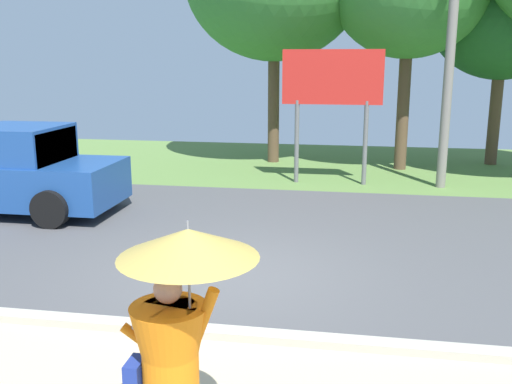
{
  "coord_description": "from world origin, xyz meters",
  "views": [
    {
      "loc": [
        1.8,
        -8.21,
        3.28
      ],
      "look_at": [
        0.24,
        1.0,
        1.1
      ],
      "focal_mm": 40.38,
      "sensor_mm": 36.0,
      "label": 1
    }
  ],
  "objects_px": {
    "utility_pole": "(452,27)",
    "roadside_billboard": "(332,87)",
    "monk_pedestrian": "(175,346)",
    "pickup_truck": "(1,172)",
    "tree_right_far": "(504,13)"
  },
  "relations": [
    {
      "from": "utility_pole",
      "to": "roadside_billboard",
      "type": "height_order",
      "value": "utility_pole"
    },
    {
      "from": "monk_pedestrian",
      "to": "roadside_billboard",
      "type": "height_order",
      "value": "roadside_billboard"
    },
    {
      "from": "monk_pedestrian",
      "to": "roadside_billboard",
      "type": "relative_size",
      "value": 0.61
    },
    {
      "from": "pickup_truck",
      "to": "utility_pole",
      "type": "relative_size",
      "value": 0.68
    },
    {
      "from": "monk_pedestrian",
      "to": "roadside_billboard",
      "type": "distance_m",
      "value": 11.47
    },
    {
      "from": "monk_pedestrian",
      "to": "pickup_truck",
      "type": "height_order",
      "value": "monk_pedestrian"
    },
    {
      "from": "monk_pedestrian",
      "to": "utility_pole",
      "type": "xyz_separation_m",
      "value": [
        3.57,
        11.36,
        2.89
      ]
    },
    {
      "from": "pickup_truck",
      "to": "tree_right_far",
      "type": "bearing_deg",
      "value": 37.8
    },
    {
      "from": "roadside_billboard",
      "to": "tree_right_far",
      "type": "bearing_deg",
      "value": 37.29
    },
    {
      "from": "pickup_truck",
      "to": "tree_right_far",
      "type": "distance_m",
      "value": 14.65
    },
    {
      "from": "pickup_truck",
      "to": "utility_pole",
      "type": "height_order",
      "value": "utility_pole"
    },
    {
      "from": "monk_pedestrian",
      "to": "tree_right_far",
      "type": "height_order",
      "value": "tree_right_far"
    },
    {
      "from": "monk_pedestrian",
      "to": "utility_pole",
      "type": "relative_size",
      "value": 0.28
    },
    {
      "from": "pickup_truck",
      "to": "utility_pole",
      "type": "distance_m",
      "value": 11.07
    },
    {
      "from": "roadside_billboard",
      "to": "tree_right_far",
      "type": "distance_m",
      "value": 6.49
    }
  ]
}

